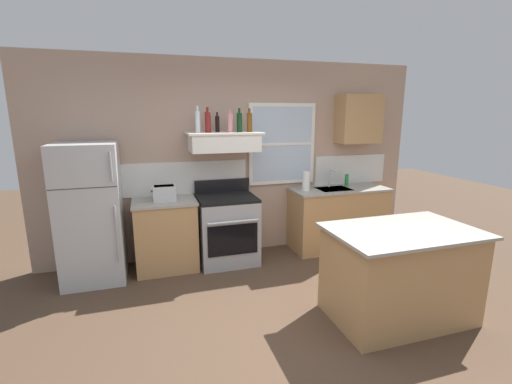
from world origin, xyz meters
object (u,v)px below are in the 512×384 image
object	(u,v)px
bottle_balsamic_dark	(217,124)
paper_towel_roll	(306,181)
bottle_rose_pink	(230,123)
dish_soap_bottle	(347,180)
stove_range	(227,229)
bottle_clear_tall	(198,121)
bottle_amber_wine	(250,122)
bottle_red_label_wine	(208,122)
kitchen_island	(399,273)
refrigerator	(91,213)
toaster	(164,193)
bottle_dark_green_wine	(239,122)

from	to	relation	value
bottle_balsamic_dark	paper_towel_roll	world-z (taller)	bottle_balsamic_dark
bottle_rose_pink	dish_soap_bottle	world-z (taller)	bottle_rose_pink
stove_range	bottle_clear_tall	world-z (taller)	bottle_clear_tall
bottle_amber_wine	bottle_balsamic_dark	bearing A→B (deg)	166.40
bottle_red_label_wine	kitchen_island	world-z (taller)	bottle_red_label_wine
stove_range	dish_soap_bottle	world-z (taller)	same
dish_soap_bottle	refrigerator	bearing A→B (deg)	-177.40
bottle_rose_pink	kitchen_island	xyz separation A→B (m)	(1.24, -1.86, -1.41)
toaster	bottle_balsamic_dark	bearing A→B (deg)	9.80
bottle_red_label_wine	refrigerator	bearing A→B (deg)	-176.33
paper_towel_roll	bottle_dark_green_wine	bearing A→B (deg)	178.05
refrigerator	bottle_rose_pink	world-z (taller)	bottle_rose_pink
bottle_balsamic_dark	paper_towel_roll	distance (m)	1.48
toaster	bottle_dark_green_wine	xyz separation A→B (m)	(1.00, 0.05, 0.86)
bottle_balsamic_dark	paper_towel_roll	bearing A→B (deg)	-5.11
bottle_clear_tall	dish_soap_bottle	distance (m)	2.38
bottle_clear_tall	kitchen_island	xyz separation A→B (m)	(1.64, -1.90, -1.43)
paper_towel_roll	bottle_balsamic_dark	bearing A→B (deg)	174.89
stove_range	bottle_clear_tall	bearing A→B (deg)	166.89
toaster	bottle_amber_wine	bearing A→B (deg)	1.34
bottle_dark_green_wine	paper_towel_roll	size ratio (longest dim) A/B	1.12
bottle_balsamic_dark	kitchen_island	size ratio (longest dim) A/B	0.18
refrigerator	bottle_amber_wine	distance (m)	2.24
kitchen_island	refrigerator	bearing A→B (deg)	148.72
refrigerator	bottle_red_label_wine	size ratio (longest dim) A/B	5.26
bottle_rose_pink	bottle_amber_wine	distance (m)	0.26
bottle_amber_wine	bottle_clear_tall	bearing A→B (deg)	177.59
refrigerator	bottle_clear_tall	bearing A→B (deg)	4.38
bottle_rose_pink	kitchen_island	world-z (taller)	bottle_rose_pink
stove_range	bottle_amber_wine	xyz separation A→B (m)	(0.33, 0.05, 1.41)
bottle_amber_wine	bottle_rose_pink	bearing A→B (deg)	-177.88
bottle_clear_tall	dish_soap_bottle	size ratio (longest dim) A/B	1.84
toaster	dish_soap_bottle	size ratio (longest dim) A/B	1.65
bottle_amber_wine	kitchen_island	bearing A→B (deg)	-62.49
dish_soap_bottle	kitchen_island	bearing A→B (deg)	-106.31
dish_soap_bottle	bottle_amber_wine	bearing A→B (deg)	-176.75
refrigerator	bottle_red_label_wine	world-z (taller)	bottle_red_label_wine
stove_range	bottle_dark_green_wine	size ratio (longest dim) A/B	3.60
bottle_rose_pink	toaster	bearing A→B (deg)	-178.90
bottle_clear_tall	bottle_balsamic_dark	xyz separation A→B (m)	(0.26, 0.07, -0.03)
stove_range	bottle_red_label_wine	size ratio (longest dim) A/B	3.46
kitchen_island	paper_towel_roll	bearing A→B (deg)	94.45
refrigerator	bottle_rose_pink	distance (m)	2.01
kitchen_island	bottle_clear_tall	bearing A→B (deg)	130.86
paper_towel_roll	bottle_rose_pink	bearing A→B (deg)	179.87
bottle_amber_wine	kitchen_island	world-z (taller)	bottle_amber_wine
toaster	bottle_rose_pink	distance (m)	1.22
bottle_clear_tall	bottle_dark_green_wine	size ratio (longest dim) A/B	1.09
stove_range	refrigerator	bearing A→B (deg)	-179.20
bottle_balsamic_dark	kitchen_island	world-z (taller)	bottle_balsamic_dark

